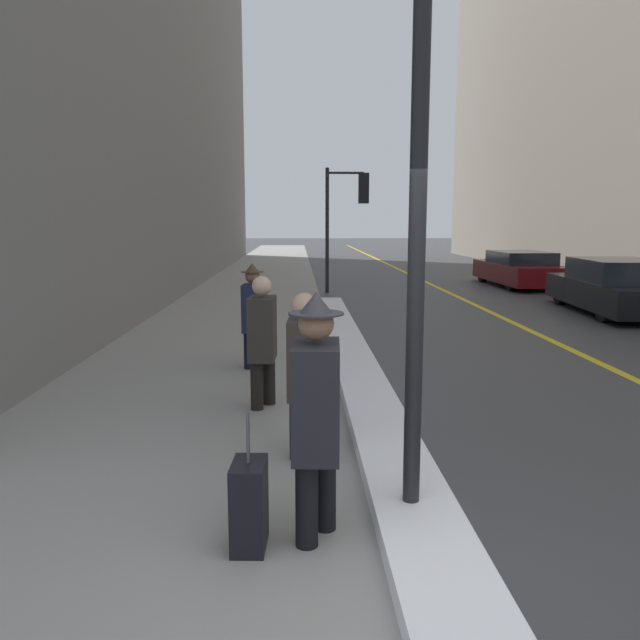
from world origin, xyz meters
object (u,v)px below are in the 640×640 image
(traffic_light_near, at_px, (350,203))
(parked_car_black, at_px, (616,288))
(pedestrian_trailing, at_px, (304,367))
(pedestrian_with_shoulder_bag, at_px, (316,408))
(rolling_suitcase, at_px, (249,506))
(parked_car_maroon, at_px, (519,269))
(pedestrian_in_glasses, at_px, (262,336))
(pedestrian_in_fedora, at_px, (253,311))
(lamp_post, at_px, (421,58))

(traffic_light_near, distance_m, parked_car_black, 7.83)
(pedestrian_trailing, bearing_deg, pedestrian_with_shoulder_bag, 5.58)
(rolling_suitcase, bearing_deg, pedestrian_trailing, 170.11)
(pedestrian_with_shoulder_bag, height_order, parked_car_maroon, pedestrian_with_shoulder_bag)
(traffic_light_near, height_order, rolling_suitcase, traffic_light_near)
(traffic_light_near, relative_size, pedestrian_in_glasses, 2.43)
(pedestrian_trailing, xyz_separation_m, pedestrian_in_glasses, (-0.47, 1.54, 0.01))
(parked_car_black, bearing_deg, pedestrian_trailing, 145.04)
(pedestrian_trailing, bearing_deg, pedestrian_in_fedora, -165.44)
(lamp_post, xyz_separation_m, pedestrian_in_glasses, (-1.22, 2.87, -2.34))
(parked_car_maroon, bearing_deg, pedestrian_in_glasses, 149.69)
(traffic_light_near, bearing_deg, parked_car_maroon, 14.42)
(traffic_light_near, distance_m, pedestrian_trailing, 13.74)
(pedestrian_trailing, bearing_deg, lamp_post, 32.71)
(traffic_light_near, height_order, pedestrian_in_fedora, traffic_light_near)
(pedestrian_with_shoulder_bag, xyz_separation_m, rolling_suitcase, (-0.45, -0.13, -0.63))
(lamp_post, bearing_deg, traffic_light_near, 87.00)
(parked_car_black, bearing_deg, parked_car_maroon, 5.81)
(pedestrian_with_shoulder_bag, relative_size, parked_car_black, 0.35)
(pedestrian_in_glasses, xyz_separation_m, parked_car_black, (7.98, 7.38, -0.25))
(lamp_post, distance_m, traffic_light_near, 14.88)
(traffic_light_near, relative_size, pedestrian_in_fedora, 2.40)
(lamp_post, bearing_deg, parked_car_maroon, 68.04)
(parked_car_black, xyz_separation_m, rolling_suitcase, (-7.89, -10.58, -0.31))
(pedestrian_with_shoulder_bag, xyz_separation_m, parked_car_black, (7.45, 10.45, -0.32))
(rolling_suitcase, bearing_deg, parked_car_black, 146.48)
(lamp_post, relative_size, pedestrian_in_fedora, 3.46)
(pedestrian_with_shoulder_bag, height_order, pedestrian_trailing, pedestrian_with_shoulder_bag)
(lamp_post, relative_size, pedestrian_in_glasses, 3.50)
(lamp_post, bearing_deg, pedestrian_trailing, 119.49)
(pedestrian_trailing, distance_m, rolling_suitcase, 1.78)
(traffic_light_near, xyz_separation_m, rolling_suitcase, (-1.91, -15.18, -2.41))
(pedestrian_with_shoulder_bag, relative_size, pedestrian_in_fedora, 1.09)
(pedestrian_trailing, relative_size, rolling_suitcase, 1.61)
(lamp_post, xyz_separation_m, pedestrian_with_shoulder_bag, (-0.69, -0.20, -2.27))
(pedestrian_trailing, distance_m, pedestrian_in_glasses, 1.61)
(lamp_post, bearing_deg, pedestrian_in_glasses, 112.96)
(pedestrian_in_fedora, distance_m, parked_car_black, 9.82)
(pedestrian_in_glasses, bearing_deg, rolling_suitcase, 4.67)
(pedestrian_with_shoulder_bag, bearing_deg, lamp_post, 109.08)
(traffic_light_near, xyz_separation_m, parked_car_maroon, (5.90, 1.72, -2.14))
(lamp_post, distance_m, parked_car_maroon, 18.06)
(pedestrian_with_shoulder_bag, xyz_separation_m, pedestrian_in_glasses, (-0.53, 3.07, -0.07))
(lamp_post, distance_m, parked_car_black, 12.55)
(lamp_post, bearing_deg, parked_car_black, 56.62)
(rolling_suitcase, bearing_deg, pedestrian_with_shoulder_bag, 109.07)
(pedestrian_in_fedora, distance_m, rolling_suitcase, 5.26)
(pedestrian_with_shoulder_bag, relative_size, pedestrian_trailing, 1.12)
(parked_car_maroon, bearing_deg, lamp_post, 157.70)
(pedestrian_trailing, height_order, parked_car_maroon, pedestrian_trailing)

